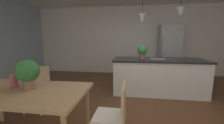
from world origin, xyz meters
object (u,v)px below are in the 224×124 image
at_px(refrigerator, 169,52).
at_px(chair_kitchen_end, 113,115).
at_px(potted_plant_on_table, 28,72).
at_px(vase_on_dining_table, 14,81).
at_px(chair_far_left, 37,87).
at_px(dining_table, 22,95).
at_px(kitchen_island, 158,76).
at_px(potted_plant_on_island, 142,51).

bearing_deg(refrigerator, chair_kitchen_end, -112.56).
xyz_separation_m(refrigerator, potted_plant_on_table, (-2.72, -3.76, 0.02)).
height_order(potted_plant_on_table, vase_on_dining_table, potted_plant_on_table).
bearing_deg(vase_on_dining_table, potted_plant_on_table, -8.33).
bearing_deg(potted_plant_on_table, chair_far_left, 121.00).
bearing_deg(dining_table, kitchen_island, 44.62).
distance_m(kitchen_island, refrigerator, 1.89).
xyz_separation_m(chair_kitchen_end, kitchen_island, (0.91, 2.11, -0.01)).
bearing_deg(chair_far_left, refrigerator, 43.00).
distance_m(chair_far_left, kitchen_island, 2.83).
distance_m(dining_table, kitchen_island, 3.01).
bearing_deg(potted_plant_on_table, dining_table, -153.60).
height_order(kitchen_island, potted_plant_on_island, potted_plant_on_island).
bearing_deg(potted_plant_on_island, potted_plant_on_table, -128.31).
bearing_deg(chair_far_left, potted_plant_on_island, 31.34).
distance_m(refrigerator, potted_plant_on_island, 2.02).
xyz_separation_m(kitchen_island, vase_on_dining_table, (-2.30, -2.03, 0.38)).
height_order(refrigerator, potted_plant_on_table, refrigerator).
bearing_deg(refrigerator, chair_far_left, -137.00).
distance_m(dining_table, chair_kitchen_end, 1.24).
height_order(potted_plant_on_island, potted_plant_on_table, potted_plant_on_island).
relative_size(dining_table, chair_far_left, 1.97).
bearing_deg(chair_kitchen_end, refrigerator, 67.44).
bearing_deg(kitchen_island, chair_kitchen_end, -113.35).
bearing_deg(dining_table, potted_plant_on_table, 26.40).
bearing_deg(chair_kitchen_end, kitchen_island, 66.65).
height_order(kitchen_island, potted_plant_on_table, potted_plant_on_table).
bearing_deg(kitchen_island, potted_plant_on_island, -180.00).
distance_m(dining_table, chair_far_left, 0.93).
height_order(dining_table, kitchen_island, kitchen_island).
bearing_deg(chair_kitchen_end, vase_on_dining_table, 176.74).
distance_m(chair_far_left, refrigerator, 4.39).
xyz_separation_m(dining_table, refrigerator, (2.81, 3.81, 0.29)).
bearing_deg(chair_far_left, potted_plant_on_table, -59.00).
distance_m(chair_kitchen_end, vase_on_dining_table, 1.44).
xyz_separation_m(kitchen_island, refrigerator, (0.67, 1.70, 0.49)).
bearing_deg(vase_on_dining_table, potted_plant_on_island, 47.14).
xyz_separation_m(chair_kitchen_end, potted_plant_on_table, (-1.14, 0.04, 0.50)).
bearing_deg(potted_plant_on_island, chair_far_left, -148.66).
bearing_deg(dining_table, chair_far_left, 115.16).
height_order(kitchen_island, vase_on_dining_table, vase_on_dining_table).
relative_size(chair_far_left, potted_plant_on_island, 2.43).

